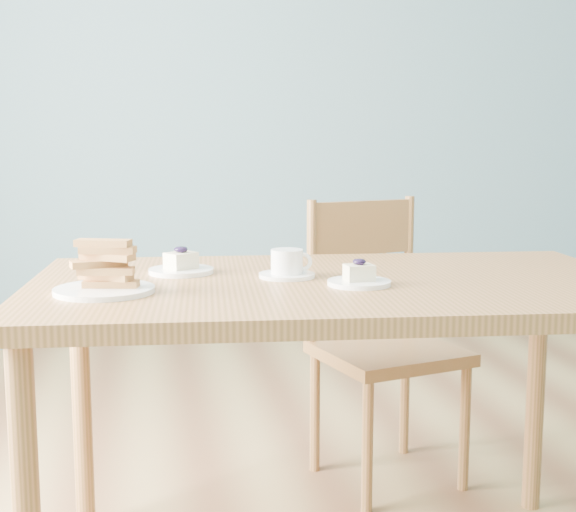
{
  "coord_description": "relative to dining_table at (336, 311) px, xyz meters",
  "views": [
    {
      "loc": [
        -0.77,
        -1.89,
        1.13
      ],
      "look_at": [
        -0.43,
        0.02,
        0.84
      ],
      "focal_mm": 50.0,
      "sensor_mm": 36.0,
      "label": 1
    }
  ],
  "objects": [
    {
      "name": "biscotti_plate",
      "position": [
        -0.55,
        -0.07,
        0.12
      ],
      "size": [
        0.22,
        0.22,
        0.12
      ],
      "rotation": [
        0.0,
        0.0,
        -0.14
      ],
      "color": "white",
      "rests_on": "dining_table"
    },
    {
      "name": "dining_table",
      "position": [
        0.0,
        0.0,
        0.0
      ],
      "size": [
        1.53,
        0.95,
        0.79
      ],
      "rotation": [
        0.0,
        0.0,
        -0.08
      ],
      "color": "#9C663B",
      "rests_on": "ground"
    },
    {
      "name": "cheesecake_plate_near",
      "position": [
        0.03,
        -0.08,
        0.09
      ],
      "size": [
        0.15,
        0.15,
        0.06
      ],
      "rotation": [
        0.0,
        0.0,
        0.07
      ],
      "color": "white",
      "rests_on": "dining_table"
    },
    {
      "name": "cheesecake_plate_far",
      "position": [
        -0.37,
        0.16,
        0.1
      ],
      "size": [
        0.16,
        0.16,
        0.07
      ],
      "rotation": [
        0.0,
        0.0,
        0.6
      ],
      "color": "white",
      "rests_on": "dining_table"
    },
    {
      "name": "room",
      "position": [
        0.32,
        0.03,
        0.64
      ],
      "size": [
        5.01,
        5.01,
        2.71
      ],
      "color": "#A3814C",
      "rests_on": "ground"
    },
    {
      "name": "coffee_cup",
      "position": [
        -0.11,
        0.05,
        0.11
      ],
      "size": [
        0.14,
        0.14,
        0.07
      ],
      "rotation": [
        0.0,
        0.0,
        -0.28
      ],
      "color": "white",
      "rests_on": "dining_table"
    },
    {
      "name": "dining_chair",
      "position": [
        0.31,
        0.62,
        -0.24
      ],
      "size": [
        0.51,
        0.5,
        0.93
      ],
      "rotation": [
        0.0,
        0.0,
        0.27
      ],
      "color": "#9C663B",
      "rests_on": "ground"
    }
  ]
}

